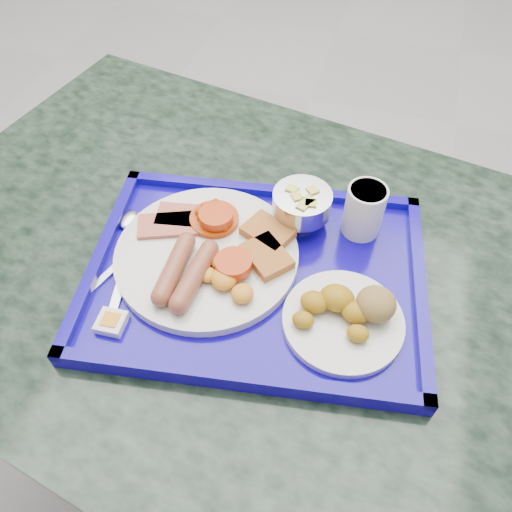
{
  "coord_description": "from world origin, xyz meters",
  "views": [
    {
      "loc": [
        0.34,
        -1.38,
        1.36
      ],
      "look_at": [
        0.21,
        -0.95,
        0.8
      ],
      "focal_mm": 35.0,
      "sensor_mm": 36.0,
      "label": 1
    }
  ],
  "objects_px": {
    "tray": "(256,276)",
    "juice_cup": "(364,209)",
    "bread_plate": "(347,314)",
    "fruit_bowl": "(302,204)",
    "main_plate": "(211,254)",
    "table": "(254,328)"
  },
  "relations": [
    {
      "from": "tray",
      "to": "fruit_bowl",
      "type": "xyz_separation_m",
      "value": [
        0.04,
        0.12,
        0.05
      ]
    },
    {
      "from": "main_plate",
      "to": "fruit_bowl",
      "type": "bearing_deg",
      "value": 45.68
    },
    {
      "from": "bread_plate",
      "to": "tray",
      "type": "bearing_deg",
      "value": 162.99
    },
    {
      "from": "tray",
      "to": "juice_cup",
      "type": "xyz_separation_m",
      "value": [
        0.13,
        0.13,
        0.05
      ]
    },
    {
      "from": "main_plate",
      "to": "fruit_bowl",
      "type": "xyz_separation_m",
      "value": [
        0.11,
        0.11,
        0.03
      ]
    },
    {
      "from": "table",
      "to": "fruit_bowl",
      "type": "xyz_separation_m",
      "value": [
        0.05,
        0.09,
        0.25
      ]
    },
    {
      "from": "table",
      "to": "juice_cup",
      "type": "distance_m",
      "value": 0.31
    },
    {
      "from": "tray",
      "to": "main_plate",
      "type": "xyz_separation_m",
      "value": [
        -0.07,
        0.01,
        0.02
      ]
    },
    {
      "from": "table",
      "to": "tray",
      "type": "bearing_deg",
      "value": -66.11
    },
    {
      "from": "table",
      "to": "main_plate",
      "type": "xyz_separation_m",
      "value": [
        -0.06,
        -0.02,
        0.22
      ]
    },
    {
      "from": "juice_cup",
      "to": "main_plate",
      "type": "bearing_deg",
      "value": -148.39
    },
    {
      "from": "fruit_bowl",
      "to": "table",
      "type": "bearing_deg",
      "value": -119.63
    },
    {
      "from": "table",
      "to": "tray",
      "type": "distance_m",
      "value": 0.2
    },
    {
      "from": "main_plate",
      "to": "juice_cup",
      "type": "xyz_separation_m",
      "value": [
        0.21,
        0.13,
        0.03
      ]
    },
    {
      "from": "bread_plate",
      "to": "fruit_bowl",
      "type": "bearing_deg",
      "value": 122.39
    },
    {
      "from": "tray",
      "to": "main_plate",
      "type": "relative_size",
      "value": 1.95
    },
    {
      "from": "tray",
      "to": "bread_plate",
      "type": "xyz_separation_m",
      "value": [
        0.14,
        -0.04,
        0.02
      ]
    },
    {
      "from": "tray",
      "to": "main_plate",
      "type": "height_order",
      "value": "main_plate"
    },
    {
      "from": "tray",
      "to": "juice_cup",
      "type": "relative_size",
      "value": 6.37
    },
    {
      "from": "main_plate",
      "to": "fruit_bowl",
      "type": "relative_size",
      "value": 3.01
    },
    {
      "from": "main_plate",
      "to": "juice_cup",
      "type": "distance_m",
      "value": 0.24
    },
    {
      "from": "bread_plate",
      "to": "fruit_bowl",
      "type": "xyz_separation_m",
      "value": [
        -0.1,
        0.16,
        0.02
      ]
    }
  ]
}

